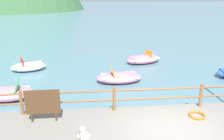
# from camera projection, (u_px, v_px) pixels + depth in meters

# --- Properties ---
(ground_plane) EXTENTS (200.00, 200.00, 0.00)m
(ground_plane) POSITION_uv_depth(u_px,v_px,m) (102.00, 19.00, 45.79)
(ground_plane) COLOR slate
(dock_railing) EXTENTS (23.92, 0.12, 0.95)m
(dock_railing) POSITION_uv_depth(u_px,v_px,m) (158.00, 95.00, 9.08)
(dock_railing) COLOR brown
(dock_railing) RESTS_ON promenade_dock
(sign_board) EXTENTS (1.18, 0.07, 1.19)m
(sign_board) POSITION_uv_depth(u_px,v_px,m) (43.00, 102.00, 8.07)
(sign_board) COLOR silver
(sign_board) RESTS_ON promenade_dock
(dog_resting) EXTENTS (0.41, 1.08, 0.26)m
(dog_resting) POSITION_uv_depth(u_px,v_px,m) (84.00, 135.00, 7.27)
(dog_resting) COLOR beige
(dog_resting) RESTS_ON promenade_dock
(life_ring) EXTENTS (0.61, 0.61, 0.09)m
(life_ring) POSITION_uv_depth(u_px,v_px,m) (197.00, 115.00, 8.63)
(life_ring) COLOR orange
(life_ring) RESTS_ON promenade_dock
(pedal_boat_0) EXTENTS (2.38, 1.81, 0.83)m
(pedal_boat_0) POSITION_uv_depth(u_px,v_px,m) (29.00, 66.00, 15.02)
(pedal_boat_0) COLOR white
(pedal_boat_0) RESTS_ON ground
(pedal_boat_1) EXTENTS (2.30, 1.62, 0.88)m
(pedal_boat_1) POSITION_uv_depth(u_px,v_px,m) (10.00, 93.00, 10.88)
(pedal_boat_1) COLOR pink
(pedal_boat_1) RESTS_ON ground
(pedal_boat_2) EXTENTS (2.78, 1.93, 0.87)m
(pedal_boat_2) POSITION_uv_depth(u_px,v_px,m) (144.00, 59.00, 16.57)
(pedal_boat_2) COLOR pink
(pedal_boat_2) RESTS_ON ground
(pedal_boat_3) EXTENTS (2.50, 1.27, 0.88)m
(pedal_boat_3) POSITION_uv_depth(u_px,v_px,m) (119.00, 77.00, 12.96)
(pedal_boat_3) COLOR pink
(pedal_boat_3) RESTS_ON ground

